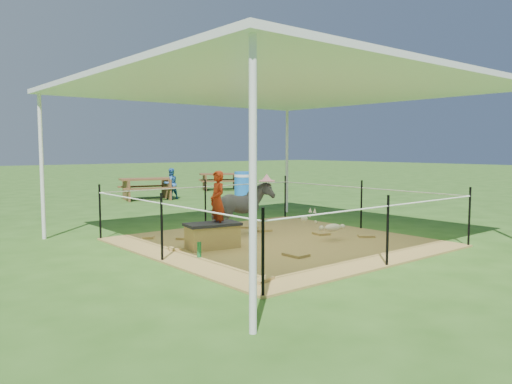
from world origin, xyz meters
TOP-DOWN VIEW (x-y plane):
  - ground at (0.00, 0.00)m, footprint 90.00×90.00m
  - hay_patch at (0.00, 0.00)m, footprint 4.60×4.60m
  - canopy_tent at (0.00, 0.00)m, footprint 6.30×6.30m
  - rope_fence at (0.00, -0.00)m, footprint 4.54×4.54m
  - straw_bale at (-1.19, 0.26)m, footprint 0.88×0.56m
  - dark_cloth at (-1.19, 0.26)m, footprint 0.94×0.61m
  - woman at (-1.09, 0.26)m, footprint 0.30×0.40m
  - green_bottle at (-1.74, -0.19)m, footprint 0.07×0.07m
  - pony at (-0.09, 0.89)m, footprint 1.21×0.62m
  - pink_hat at (-0.09, 0.89)m, footprint 0.31×0.31m
  - foal at (0.81, -0.52)m, footprint 0.97×0.61m
  - trash_barrel at (3.82, 5.83)m, footprint 0.64×0.64m
  - picnic_table_near at (1.70, 8.18)m, footprint 1.91×1.59m
  - picnic_table_far at (5.66, 9.68)m, footprint 1.94×1.76m
  - distant_person at (2.33, 7.74)m, footprint 0.51×0.40m

SIDE VIEW (x-z plane):
  - ground at x=0.00m, z-range 0.00..0.00m
  - hay_patch at x=0.00m, z-range 0.00..0.03m
  - green_bottle at x=-1.74m, z-range 0.03..0.26m
  - straw_bale at x=-1.19m, z-range 0.03..0.39m
  - foal at x=0.81m, z-range 0.03..0.54m
  - picnic_table_far at x=5.66m, z-range 0.00..0.66m
  - picnic_table_near at x=1.70m, z-range 0.00..0.69m
  - dark_cloth at x=-1.19m, z-range 0.39..0.44m
  - trash_barrel at x=3.82m, z-range 0.00..0.92m
  - distant_person at x=2.33m, z-range 0.00..1.01m
  - pony at x=-0.09m, z-range 0.03..1.02m
  - rope_fence at x=0.00m, z-range 0.14..1.14m
  - woman at x=-1.09m, z-range 0.39..1.38m
  - pink_hat at x=-0.09m, z-range 1.02..1.16m
  - canopy_tent at x=0.00m, z-range 1.24..4.14m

